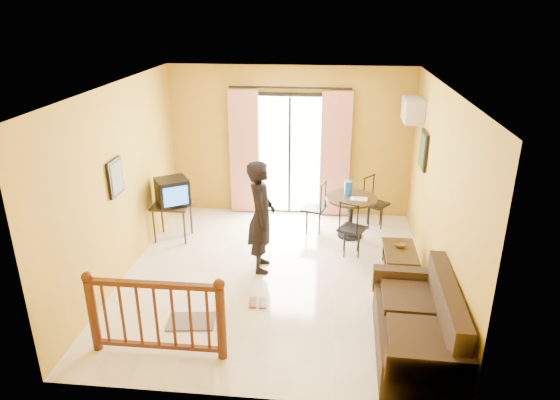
# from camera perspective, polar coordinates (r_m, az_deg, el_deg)

# --- Properties ---
(ground) EXTENTS (5.00, 5.00, 0.00)m
(ground) POSITION_cam_1_polar(r_m,az_deg,el_deg) (7.57, -0.53, -8.64)
(ground) COLOR beige
(ground) RESTS_ON ground
(room_shell) EXTENTS (5.00, 5.00, 5.00)m
(room_shell) POSITION_cam_1_polar(r_m,az_deg,el_deg) (6.88, -0.58, 3.72)
(room_shell) COLOR white
(room_shell) RESTS_ON ground
(balcony_door) EXTENTS (2.25, 0.14, 2.46)m
(balcony_door) POSITION_cam_1_polar(r_m,az_deg,el_deg) (9.34, 1.10, 5.25)
(balcony_door) COLOR black
(balcony_door) RESTS_ON ground
(tv_table) EXTENTS (0.63, 0.53, 0.63)m
(tv_table) POSITION_cam_1_polar(r_m,az_deg,el_deg) (8.70, -12.26, -0.96)
(tv_table) COLOR black
(tv_table) RESTS_ON ground
(television) EXTENTS (0.67, 0.66, 0.46)m
(television) POSITION_cam_1_polar(r_m,az_deg,el_deg) (8.57, -12.22, 0.91)
(television) COLOR black
(television) RESTS_ON tv_table
(picture_left) EXTENTS (0.05, 0.42, 0.52)m
(picture_left) POSITION_cam_1_polar(r_m,az_deg,el_deg) (7.32, -18.29, 2.45)
(picture_left) COLOR black
(picture_left) RESTS_ON room_shell
(dining_table) EXTENTS (0.88, 0.88, 0.73)m
(dining_table) POSITION_cam_1_polar(r_m,az_deg,el_deg) (8.65, 8.13, -0.62)
(dining_table) COLOR black
(dining_table) RESTS_ON ground
(water_jug) EXTENTS (0.13, 0.13, 0.25)m
(water_jug) POSITION_cam_1_polar(r_m,az_deg,el_deg) (8.64, 7.80, 1.36)
(water_jug) COLOR blue
(water_jug) RESTS_ON dining_table
(serving_tray) EXTENTS (0.30, 0.21, 0.02)m
(serving_tray) POSITION_cam_1_polar(r_m,az_deg,el_deg) (8.50, 9.02, 0.11)
(serving_tray) COLOR beige
(serving_tray) RESTS_ON dining_table
(dining_chairs) EXTENTS (1.63, 1.66, 0.95)m
(dining_chairs) POSITION_cam_1_polar(r_m,az_deg,el_deg) (8.83, 7.54, -4.20)
(dining_chairs) COLOR black
(dining_chairs) RESTS_ON ground
(air_conditioner) EXTENTS (0.31, 0.60, 0.40)m
(air_conditioner) POSITION_cam_1_polar(r_m,az_deg,el_deg) (8.72, 14.91, 9.88)
(air_conditioner) COLOR silver
(air_conditioner) RESTS_ON room_shell
(botanical_print) EXTENTS (0.05, 0.50, 0.60)m
(botanical_print) POSITION_cam_1_polar(r_m,az_deg,el_deg) (8.23, 16.07, 5.50)
(botanical_print) COLOR black
(botanical_print) RESTS_ON room_shell
(coffee_table) EXTENTS (0.47, 0.85, 0.38)m
(coffee_table) POSITION_cam_1_polar(r_m,az_deg,el_deg) (7.75, 13.52, -6.42)
(coffee_table) COLOR black
(coffee_table) RESTS_ON ground
(bowl) EXTENTS (0.22, 0.22, 0.06)m
(bowl) POSITION_cam_1_polar(r_m,az_deg,el_deg) (7.78, 13.52, -5.01)
(bowl) COLOR brown
(bowl) RESTS_ON coffee_table
(sofa) EXTENTS (0.92, 1.88, 0.89)m
(sofa) POSITION_cam_1_polar(r_m,az_deg,el_deg) (6.15, 15.73, -13.79)
(sofa) COLOR black
(sofa) RESTS_ON ground
(standing_person) EXTENTS (0.49, 0.68, 1.73)m
(standing_person) POSITION_cam_1_polar(r_m,az_deg,el_deg) (7.41, -2.18, -1.91)
(standing_person) COLOR black
(standing_person) RESTS_ON ground
(stair_balustrade) EXTENTS (1.63, 0.13, 1.04)m
(stair_balustrade) POSITION_cam_1_polar(r_m,az_deg,el_deg) (5.94, -14.03, -12.31)
(stair_balustrade) COLOR #471E0F
(stair_balustrade) RESTS_ON ground
(doormat) EXTENTS (0.64, 0.47, 0.02)m
(doormat) POSITION_cam_1_polar(r_m,az_deg,el_deg) (6.68, -10.10, -13.50)
(doormat) COLOR #5F534C
(doormat) RESTS_ON ground
(sandals) EXTENTS (0.27, 0.26, 0.03)m
(sandals) POSITION_cam_1_polar(r_m,az_deg,el_deg) (6.93, -2.54, -11.65)
(sandals) COLOR brown
(sandals) RESTS_ON ground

